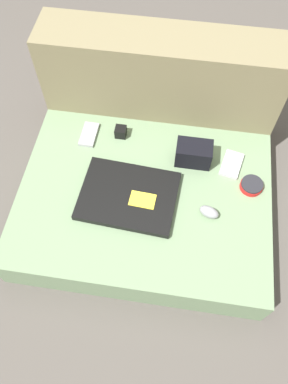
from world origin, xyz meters
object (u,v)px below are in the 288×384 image
(laptop, at_px, (128,196))
(camera_pouch, at_px, (194,153))
(charger_brick, at_px, (121,132))
(phone_silver, at_px, (89,134))
(phone_black, at_px, (232,164))
(speaker_puck, at_px, (252,185))
(computer_mouse, at_px, (209,212))

(laptop, bearing_deg, camera_pouch, 46.34)
(charger_brick, bearing_deg, phone_silver, -170.67)
(phone_silver, bearing_deg, phone_black, -5.05)
(speaker_puck, distance_m, charger_brick, 0.54)
(phone_silver, relative_size, charger_brick, 2.72)
(laptop, bearing_deg, phone_black, 32.12)
(phone_black, xyz_separation_m, camera_pouch, (-0.15, 0.00, 0.04))
(phone_silver, height_order, charger_brick, charger_brick)
(laptop, bearing_deg, phone_silver, 132.16)
(phone_silver, height_order, phone_black, same)
(camera_pouch, bearing_deg, laptop, -137.36)
(laptop, relative_size, speaker_puck, 4.34)
(phone_black, bearing_deg, phone_silver, -173.54)
(phone_black, xyz_separation_m, charger_brick, (-0.44, 0.08, 0.01))
(speaker_puck, height_order, charger_brick, charger_brick)
(laptop, relative_size, computer_mouse, 4.52)
(speaker_puck, bearing_deg, laptop, -166.02)
(laptop, xyz_separation_m, phone_silver, (-0.20, 0.25, -0.01))
(computer_mouse, bearing_deg, phone_black, 92.77)
(charger_brick, bearing_deg, laptop, -74.18)
(charger_brick, bearing_deg, camera_pouch, -15.26)
(camera_pouch, bearing_deg, phone_black, -0.28)
(computer_mouse, relative_size, phone_silver, 0.67)
(phone_silver, height_order, camera_pouch, camera_pouch)
(speaker_puck, relative_size, charger_brick, 1.92)
(laptop, distance_m, phone_silver, 0.33)
(phone_black, relative_size, charger_brick, 2.99)
(computer_mouse, height_order, charger_brick, charger_brick)
(laptop, height_order, phone_black, laptop)
(speaker_puck, xyz_separation_m, camera_pouch, (-0.22, 0.09, 0.03))
(computer_mouse, bearing_deg, phone_silver, 171.18)
(phone_black, bearing_deg, camera_pouch, -167.77)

